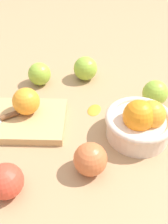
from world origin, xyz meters
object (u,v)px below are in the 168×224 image
bowl (140,122)px  apple_front_left_2 (85,68)px  apple_back_left (90,159)px  cutting_board (21,120)px  apple_front_right (39,74)px  apple_back_right (6,181)px  apple_front_left (155,93)px  orange_on_board (26,101)px

bowl → apple_front_left_2: (0.10, -0.27, -0.01)m
apple_front_left_2 → apple_back_left: apple_front_left_2 is taller
cutting_board → apple_front_right: (-0.05, -0.18, 0.02)m
apple_back_right → cutting_board: bearing=-93.7°
bowl → apple_front_left: 0.14m
apple_front_left → apple_front_left_2: bearing=-39.8°
apple_front_left → apple_front_left_2: (0.18, -0.15, 0.00)m
apple_back_right → bowl: bearing=-157.5°
apple_front_right → apple_front_left_2: 0.14m
apple_front_left → apple_front_left_2: apple_front_left_2 is taller
orange_on_board → apple_back_right: bearing=81.9°
apple_front_left → apple_back_left: size_ratio=0.98×
apple_back_right → apple_back_left: (-0.17, -0.03, 0.00)m
apple_front_left → apple_back_right: (0.38, 0.25, 0.00)m
bowl → apple_front_left_2: bearing=-69.8°
cutting_board → apple_back_left: bearing=133.0°
apple_front_left_2 → cutting_board: bearing=44.9°
cutting_board → apple_back_right: (0.01, 0.20, 0.03)m
cutting_board → orange_on_board: (-0.02, -0.02, 0.05)m
apple_front_left_2 → apple_front_left: bearing=140.2°
cutting_board → apple_back_left: apple_back_left is taller
apple_front_left → apple_front_left_2: size_ratio=0.95×
orange_on_board → apple_back_right: orange_on_board is taller
apple_back_left → cutting_board: bearing=-47.0°
apple_front_left → apple_back_left: apple_back_left is taller
orange_on_board → apple_front_right: 0.16m
apple_front_left_2 → apple_front_right: bearing=4.7°
apple_front_right → apple_back_left: size_ratio=0.96×
orange_on_board → apple_front_right: bearing=-100.4°
apple_front_right → apple_front_left_2: apple_front_left_2 is taller
bowl → cutting_board: 0.30m
orange_on_board → apple_front_left_2: 0.24m
apple_back_right → apple_front_left_2: bearing=-117.3°
apple_front_left_2 → apple_back_right: apple_front_left_2 is taller
cutting_board → apple_front_left_2: apple_front_left_2 is taller
bowl → apple_back_right: bearing=22.5°
cutting_board → apple_front_left_2: bearing=-135.1°
bowl → apple_back_left: size_ratio=2.26×
bowl → apple_front_left: (-0.08, -0.12, -0.01)m
apple_front_right → apple_back_right: bearing=80.9°
cutting_board → apple_front_left_2: 0.27m
cutting_board → apple_front_right: bearing=-105.0°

